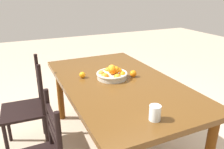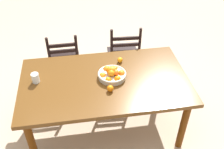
{
  "view_description": "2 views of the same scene",
  "coord_description": "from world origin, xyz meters",
  "px_view_note": "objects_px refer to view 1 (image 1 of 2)",
  "views": [
    {
      "loc": [
        -1.78,
        0.88,
        1.58
      ],
      "look_at": [
        0.09,
        0.03,
        0.8
      ],
      "focal_mm": 36.01,
      "sensor_mm": 36.0,
      "label": 1
    },
    {
      "loc": [
        -0.25,
        -2.1,
        2.55
      ],
      "look_at": [
        0.09,
        0.03,
        0.8
      ],
      "focal_mm": 41.62,
      "sensor_mm": 36.0,
      "label": 2
    }
  ],
  "objects_px": {
    "chair_by_cabinet": "(29,108)",
    "fruit_bowl": "(112,74)",
    "orange_loose_1": "(133,74)",
    "drinking_glass": "(155,113)",
    "dining_table": "(118,89)",
    "orange_loose_0": "(82,75)"
  },
  "relations": [
    {
      "from": "dining_table",
      "to": "chair_by_cabinet",
      "type": "relative_size",
      "value": 1.87
    },
    {
      "from": "chair_by_cabinet",
      "to": "fruit_bowl",
      "type": "distance_m",
      "value": 0.91
    },
    {
      "from": "dining_table",
      "to": "fruit_bowl",
      "type": "height_order",
      "value": "fruit_bowl"
    },
    {
      "from": "orange_loose_1",
      "to": "drinking_glass",
      "type": "xyz_separation_m",
      "value": [
        -0.75,
        0.26,
        0.02
      ]
    },
    {
      "from": "chair_by_cabinet",
      "to": "fruit_bowl",
      "type": "relative_size",
      "value": 3.13
    },
    {
      "from": "orange_loose_1",
      "to": "drinking_glass",
      "type": "bearing_deg",
      "value": 160.77
    },
    {
      "from": "orange_loose_1",
      "to": "chair_by_cabinet",
      "type": "bearing_deg",
      "value": 71.2
    },
    {
      "from": "orange_loose_0",
      "to": "orange_loose_1",
      "type": "relative_size",
      "value": 0.9
    },
    {
      "from": "chair_by_cabinet",
      "to": "orange_loose_1",
      "type": "height_order",
      "value": "chair_by_cabinet"
    },
    {
      "from": "fruit_bowl",
      "to": "orange_loose_1",
      "type": "bearing_deg",
      "value": -103.87
    },
    {
      "from": "chair_by_cabinet",
      "to": "orange_loose_1",
      "type": "xyz_separation_m",
      "value": [
        -0.34,
        -1.0,
        0.33
      ]
    },
    {
      "from": "dining_table",
      "to": "orange_loose_1",
      "type": "distance_m",
      "value": 0.22
    },
    {
      "from": "dining_table",
      "to": "orange_loose_0",
      "type": "height_order",
      "value": "orange_loose_0"
    },
    {
      "from": "orange_loose_1",
      "to": "drinking_glass",
      "type": "distance_m",
      "value": 0.8
    },
    {
      "from": "fruit_bowl",
      "to": "drinking_glass",
      "type": "bearing_deg",
      "value": 176.08
    },
    {
      "from": "drinking_glass",
      "to": "chair_by_cabinet",
      "type": "bearing_deg",
      "value": 34.08
    },
    {
      "from": "orange_loose_0",
      "to": "orange_loose_1",
      "type": "bearing_deg",
      "value": -111.55
    },
    {
      "from": "dining_table",
      "to": "fruit_bowl",
      "type": "xyz_separation_m",
      "value": [
        0.09,
        0.02,
        0.13
      ]
    },
    {
      "from": "dining_table",
      "to": "orange_loose_1",
      "type": "relative_size",
      "value": 26.62
    },
    {
      "from": "dining_table",
      "to": "chair_by_cabinet",
      "type": "distance_m",
      "value": 0.93
    },
    {
      "from": "fruit_bowl",
      "to": "drinking_glass",
      "type": "height_order",
      "value": "fruit_bowl"
    },
    {
      "from": "chair_by_cabinet",
      "to": "orange_loose_1",
      "type": "relative_size",
      "value": 14.22
    }
  ]
}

